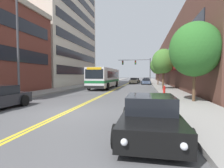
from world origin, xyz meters
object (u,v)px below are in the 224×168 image
(car_black_parked_right_foreground, at_px, (150,117))
(car_beige_moving_second, at_px, (136,80))
(city_bus, at_px, (105,77))
(street_lamp_left_near, at_px, (20,33))
(car_champagne_moving_lead, at_px, (134,81))
(traffic_signal_mast, at_px, (138,65))
(car_red_parked_left_mid, at_px, (110,81))
(fire_hydrant, at_px, (164,90))
(street_tree_right_mid, at_px, (163,61))
(street_tree_right_far, at_px, (158,65))
(car_dark_grey_parked_right_far, at_px, (146,80))
(street_tree_right_near, at_px, (195,50))
(car_slate_blue_parked_right_mid, at_px, (146,82))

(car_black_parked_right_foreground, distance_m, car_beige_moving_second, 43.55)
(city_bus, height_order, street_lamp_left_near, street_lamp_left_near)
(car_champagne_moving_lead, xyz_separation_m, street_lamp_left_near, (-6.53, -30.71, 4.50))
(car_champagne_moving_lead, relative_size, traffic_signal_mast, 0.64)
(car_red_parked_left_mid, bearing_deg, traffic_signal_mast, -7.72)
(fire_hydrant, bearing_deg, street_tree_right_mid, 85.49)
(street_tree_right_far, xyz_separation_m, fire_hydrant, (-0.57, -16.81, -3.29))
(street_lamp_left_near, bearing_deg, car_dark_grey_parked_right_far, 75.26)
(car_red_parked_left_mid, height_order, car_dark_grey_parked_right_far, car_red_parked_left_mid)
(car_black_parked_right_foreground, relative_size, car_beige_moving_second, 0.99)
(traffic_signal_mast, height_order, street_tree_right_mid, traffic_signal_mast)
(city_bus, relative_size, car_dark_grey_parked_right_far, 2.54)
(fire_hydrant, bearing_deg, car_beige_moving_second, 97.75)
(car_champagne_moving_lead, relative_size, street_lamp_left_near, 0.54)
(car_beige_moving_second, height_order, street_tree_right_near, street_tree_right_near)
(car_black_parked_right_foreground, bearing_deg, traffic_signal_mast, 92.88)
(car_champagne_moving_lead, bearing_deg, street_tree_right_mid, -74.60)
(car_black_parked_right_foreground, xyz_separation_m, car_dark_grey_parked_right_far, (0.17, 42.13, 0.04))
(car_dark_grey_parked_right_far, bearing_deg, city_bus, -106.56)
(traffic_signal_mast, bearing_deg, car_black_parked_right_foreground, -87.12)
(traffic_signal_mast, distance_m, street_tree_right_mid, 17.41)
(car_red_parked_left_mid, distance_m, car_slate_blue_parked_right_mid, 9.13)
(street_tree_right_far, relative_size, fire_hydrant, 6.94)
(car_slate_blue_parked_right_mid, height_order, street_tree_right_near, street_tree_right_near)
(street_tree_right_near, height_order, street_tree_right_mid, street_tree_right_near)
(car_slate_blue_parked_right_mid, distance_m, traffic_signal_mast, 4.48)
(car_red_parked_left_mid, distance_m, car_champagne_moving_lead, 5.86)
(city_bus, distance_m, car_champagne_moving_lead, 16.42)
(city_bus, distance_m, traffic_signal_mast, 15.64)
(traffic_signal_mast, distance_m, street_lamp_left_near, 30.42)
(street_tree_right_near, bearing_deg, city_bus, 124.78)
(car_black_parked_right_foreground, distance_m, street_lamp_left_near, 11.94)
(car_slate_blue_parked_right_mid, relative_size, fire_hydrant, 6.21)
(street_lamp_left_near, relative_size, street_tree_right_near, 1.65)
(city_bus, height_order, car_champagne_moving_lead, city_bus)
(car_beige_moving_second, xyz_separation_m, street_tree_right_mid, (4.80, -25.15, 3.26))
(street_tree_right_mid, xyz_separation_m, street_tree_right_far, (0.07, 10.42, 0.03))
(fire_hydrant, bearing_deg, street_tree_right_far, 88.05)
(car_slate_blue_parked_right_mid, distance_m, street_tree_right_mid, 15.65)
(car_dark_grey_parked_right_far, relative_size, fire_hydrant, 6.05)
(car_slate_blue_parked_right_mid, distance_m, car_beige_moving_second, 10.33)
(car_beige_moving_second, distance_m, street_tree_right_far, 15.86)
(street_tree_right_near, xyz_separation_m, street_tree_right_mid, (-0.94, 11.31, 0.11))
(car_black_parked_right_foreground, relative_size, traffic_signal_mast, 0.55)
(car_beige_moving_second, bearing_deg, city_bus, -99.00)
(car_slate_blue_parked_right_mid, bearing_deg, car_dark_grey_parked_right_far, 88.98)
(city_bus, distance_m, car_dark_grey_parked_right_far, 22.57)
(car_black_parked_right_foreground, distance_m, street_tree_right_near, 8.29)
(car_beige_moving_second, height_order, fire_hydrant, car_beige_moving_second)
(street_lamp_left_near, distance_m, fire_hydrant, 13.42)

